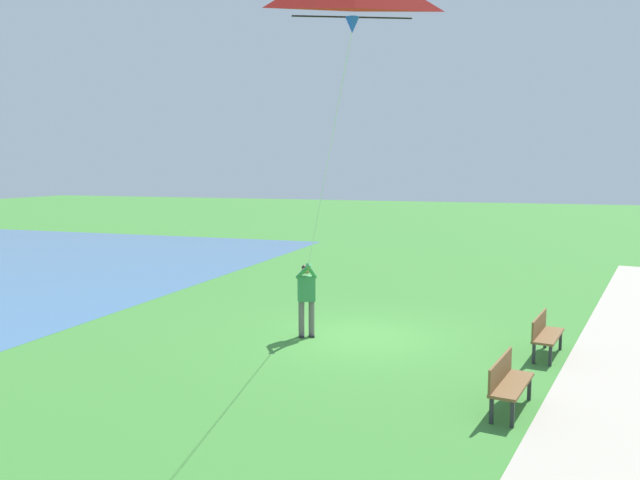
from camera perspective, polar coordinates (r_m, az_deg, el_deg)
ground_plane at (r=15.40m, az=3.63°, el=-8.57°), size 120.00×120.00×0.00m
walkway_path at (r=13.09m, az=25.48°, el=-11.91°), size 7.85×31.94×0.02m
person_kite_flyer at (r=15.14m, az=-1.20°, el=-4.75°), size 0.51×0.63×1.83m
park_bench_near_walkway at (r=14.55m, az=19.29°, el=-7.74°), size 0.69×1.55×0.88m
park_bench_far_walkway at (r=11.24m, az=16.28°, el=-11.86°), size 0.69×1.55×0.88m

